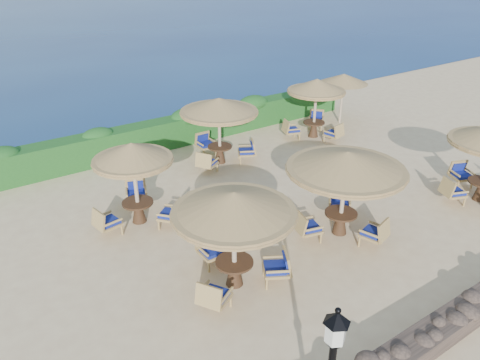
% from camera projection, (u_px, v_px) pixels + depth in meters
% --- Properties ---
extents(ground, '(120.00, 120.00, 0.00)m').
position_uv_depth(ground, '(283.00, 212.00, 15.20)').
color(ground, beige).
rests_on(ground, ground).
extents(hedge, '(18.00, 0.90, 1.20)m').
position_uv_depth(hedge, '(179.00, 131.00, 20.24)').
color(hedge, '#184A19').
rests_on(hedge, ground).
extents(stone_wall, '(15.00, 0.65, 0.44)m').
position_uv_depth(stone_wall, '(459.00, 318.00, 10.52)').
color(stone_wall, brown).
rests_on(stone_wall, ground).
extents(extra_parasol, '(2.30, 2.30, 2.41)m').
position_uv_depth(extra_parasol, '(344.00, 79.00, 22.03)').
color(extra_parasol, '#C7AD8C').
rests_on(extra_parasol, ground).
extents(cafe_set_0, '(3.04, 3.04, 2.65)m').
position_uv_depth(cafe_set_0, '(234.00, 218.00, 11.07)').
color(cafe_set_0, '#C7AD8C').
rests_on(cafe_set_0, ground).
extents(cafe_set_1, '(3.45, 3.45, 2.65)m').
position_uv_depth(cafe_set_1, '(346.00, 172.00, 13.18)').
color(cafe_set_1, '#C7AD8C').
rests_on(cafe_set_1, ground).
extents(cafe_set_3, '(2.64, 2.73, 2.65)m').
position_uv_depth(cafe_set_3, '(134.00, 169.00, 13.86)').
color(cafe_set_3, '#C7AD8C').
rests_on(cafe_set_3, ground).
extents(cafe_set_4, '(3.03, 3.03, 2.65)m').
position_uv_depth(cafe_set_4, '(219.00, 116.00, 17.84)').
color(cafe_set_4, '#C7AD8C').
rests_on(cafe_set_4, ground).
extents(cafe_set_5, '(2.72, 2.72, 2.65)m').
position_uv_depth(cafe_set_5, '(316.00, 97.00, 20.44)').
color(cafe_set_5, '#C7AD8C').
rests_on(cafe_set_5, ground).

